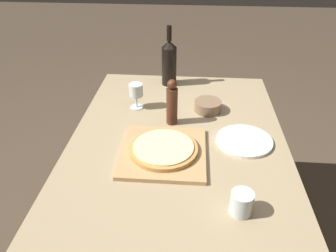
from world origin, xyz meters
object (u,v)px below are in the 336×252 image
wine_bottle (169,62)px  pepper_mill (172,103)px  wine_glass (136,91)px  small_bowl (208,106)px  pizza (164,148)px

wine_bottle → pepper_mill: bearing=-83.9°
wine_glass → small_bowl: 0.37m
wine_bottle → pepper_mill: wine_bottle is taller
pepper_mill → wine_glass: 0.23m
pizza → wine_bottle: size_ratio=0.83×
wine_bottle → pepper_mill: (0.05, -0.43, -0.03)m
wine_bottle → pepper_mill: 0.43m
wine_bottle → small_bowl: size_ratio=2.51×
wine_bottle → small_bowl: 0.39m
pizza → small_bowl: small_bowl is taller
pizza → wine_bottle: (-0.03, 0.68, 0.11)m
pizza → wine_bottle: wine_bottle is taller
pepper_mill → wine_glass: (-0.19, 0.14, -0.01)m
small_bowl → wine_glass: bearing=179.3°
pepper_mill → wine_bottle: bearing=96.1°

